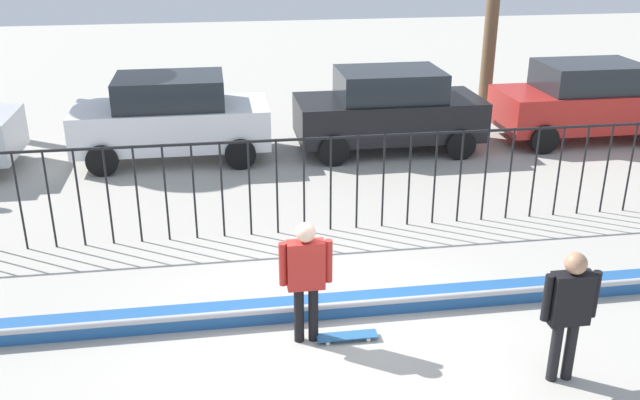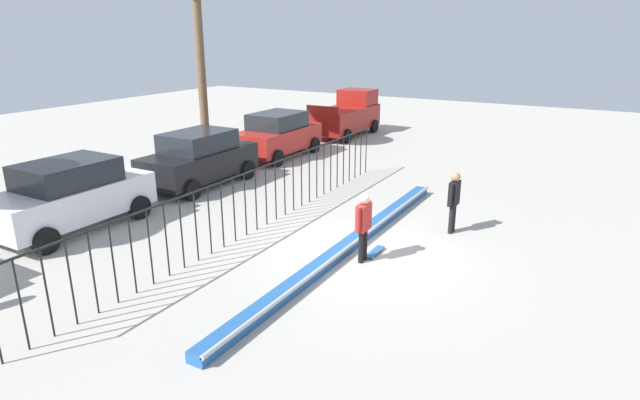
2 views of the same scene
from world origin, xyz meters
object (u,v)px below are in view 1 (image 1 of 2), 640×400
parked_car_black (389,109)px  parked_car_red (586,100)px  camera_operator (569,306)px  parked_car_white (172,117)px  skateboard (347,336)px  skateboarder (306,272)px

parked_car_black → parked_car_red: bearing=-1.4°
camera_operator → parked_car_white: (-4.86, 9.11, -0.03)m
camera_operator → parked_car_red: (5.10, 9.10, -0.03)m
camera_operator → parked_car_red: 10.43m
camera_operator → parked_car_black: bearing=-78.3°
camera_operator → parked_car_red: size_ratio=0.39×
parked_car_white → parked_car_black: (4.98, -0.10, 0.00)m
parked_car_white → parked_car_red: size_ratio=1.00×
parked_car_white → parked_car_black: bearing=1.2°
parked_car_black → parked_car_red: 4.98m
camera_operator → skateboard: bearing=-14.5°
skateboard → parked_car_black: size_ratio=0.19×
skateboarder → camera_operator: bearing=-6.3°
parked_car_white → parked_car_red: bearing=2.3°
skateboarder → parked_car_black: parked_car_black is taller
parked_car_red → parked_car_black: bearing=180.0°
camera_operator → parked_car_black: 9.01m
parked_car_black → parked_car_red: same height
skateboarder → parked_car_black: (3.00, 7.73, -0.03)m
parked_car_red → camera_operator: bearing=-120.3°
skateboard → parked_car_red: (7.45, 7.90, 0.91)m
skateboarder → parked_car_red: parked_car_red is taller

